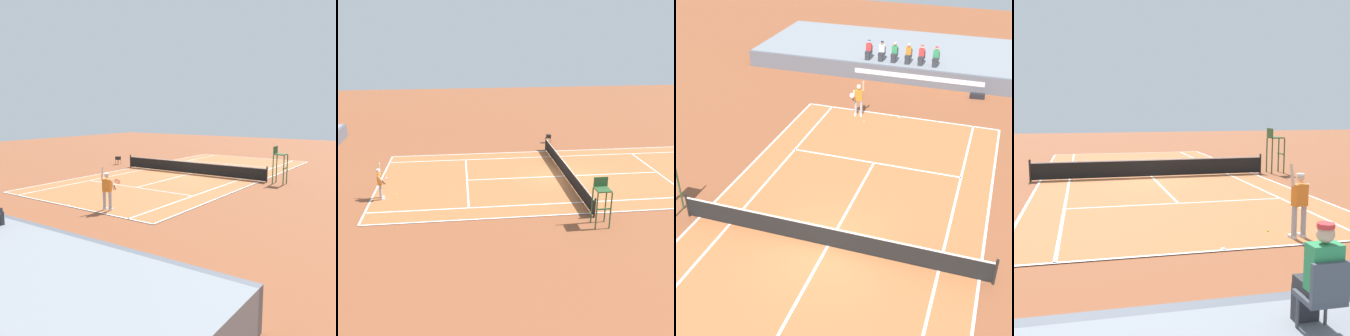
{
  "view_description": "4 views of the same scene",
  "coord_description": "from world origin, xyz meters",
  "views": [
    {
      "loc": [
        -14.79,
        24.11,
        4.73
      ],
      "look_at": [
        -0.69,
        3.96,
        1.0
      ],
      "focal_mm": 40.54,
      "sensor_mm": 36.0,
      "label": 1
    },
    {
      "loc": [
        -23.49,
        6.63,
        9.29
      ],
      "look_at": [
        -0.69,
        3.96,
        1.0
      ],
      "focal_mm": 41.98,
      "sensor_mm": 36.0,
      "label": 2
    },
    {
      "loc": [
        4.96,
        -12.8,
        11.77
      ],
      "look_at": [
        -0.69,
        3.96,
        1.0
      ],
      "focal_mm": 51.51,
      "sensor_mm": 36.0,
      "label": 3
    },
    {
      "loc": [
        3.38,
        21.97,
        3.6
      ],
      "look_at": [
        -0.69,
        3.96,
        1.0
      ],
      "focal_mm": 46.76,
      "sensor_mm": 36.0,
      "label": 4
    }
  ],
  "objects": [
    {
      "name": "spectator_seated_0",
      "position": [
        -3.63,
        17.85,
        1.72
      ],
      "size": [
        0.44,
        0.6,
        1.27
      ],
      "color": "#474C56",
      "rests_on": "bleacher_platform"
    },
    {
      "name": "spectator_seated_3",
      "position": [
        -0.91,
        17.85,
        1.72
      ],
      "size": [
        0.44,
        0.6,
        1.27
      ],
      "color": "#474C56",
      "rests_on": "bleacher_platform"
    },
    {
      "name": "ground_plane",
      "position": [
        0.0,
        0.0,
        0.0
      ],
      "size": [
        80.0,
        80.0,
        0.0
      ],
      "primitive_type": "plane",
      "color": "brown"
    },
    {
      "name": "spectator_seated_2",
      "position": [
        -1.85,
        17.85,
        1.72
      ],
      "size": [
        0.44,
        0.6,
        1.27
      ],
      "color": "#474C56",
      "rests_on": "bleacher_platform"
    },
    {
      "name": "bleacher_platform",
      "position": [
        0.0,
        21.31,
        0.56
      ],
      "size": [
        24.25,
        8.56,
        1.11
      ],
      "primitive_type": "cube",
      "color": "gray",
      "rests_on": "ground"
    },
    {
      "name": "tennis_ball",
      "position": [
        -1.74,
        10.57,
        0.03
      ],
      "size": [
        0.07,
        0.07,
        0.07
      ],
      "primitive_type": "sphere",
      "color": "#D1E533",
      "rests_on": "ground"
    },
    {
      "name": "tennis_player",
      "position": [
        -2.31,
        11.31,
        0.99
      ],
      "size": [
        0.74,
        0.74,
        2.08
      ],
      "color": "#9E9EA3",
      "rests_on": "ground"
    },
    {
      "name": "spectator_seated_1",
      "position": [
        -2.72,
        17.85,
        1.72
      ],
      "size": [
        0.44,
        0.6,
        1.27
      ],
      "color": "#474C56",
      "rests_on": "bleacher_platform"
    },
    {
      "name": "equipment_bag",
      "position": [
        3.91,
        15.98,
        0.16
      ],
      "size": [
        0.93,
        0.41,
        0.32
      ],
      "color": "black",
      "rests_on": "ground"
    },
    {
      "name": "net",
      "position": [
        0.0,
        0.0,
        0.52
      ],
      "size": [
        11.98,
        0.1,
        1.07
      ],
      "color": "black",
      "rests_on": "ground"
    },
    {
      "name": "spectator_seated_5",
      "position": [
        0.9,
        17.85,
        1.72
      ],
      "size": [
        0.44,
        0.6,
        1.27
      ],
      "color": "#474C56",
      "rests_on": "bleacher_platform"
    },
    {
      "name": "court",
      "position": [
        0.0,
        0.0,
        0.01
      ],
      "size": [
        11.08,
        23.88,
        0.03
      ],
      "color": "#B76638",
      "rests_on": "ground"
    },
    {
      "name": "barrier_wall",
      "position": [
        0.0,
        16.91,
        0.56
      ],
      "size": [
        24.25,
        0.25,
        1.11
      ],
      "color": "#565B66",
      "rests_on": "ground"
    },
    {
      "name": "spectator_seated_4",
      "position": [
        -0.04,
        17.85,
        1.72
      ],
      "size": [
        0.44,
        0.6,
        1.27
      ],
      "color": "#474C56",
      "rests_on": "bleacher_platform"
    }
  ]
}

